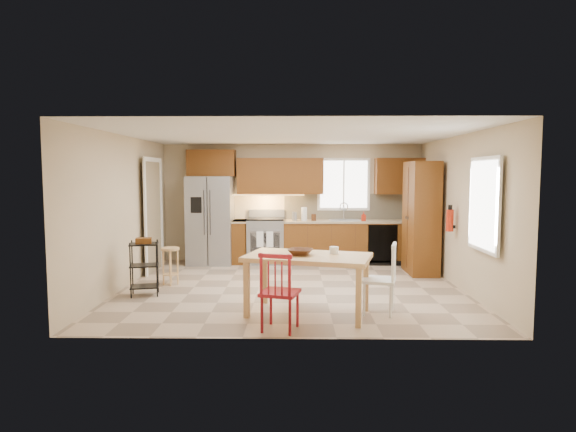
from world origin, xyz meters
The scene contains 33 objects.
floor centered at (0.00, 0.00, 0.00)m, with size 5.50×5.50×0.00m, color tan.
ceiling centered at (0.00, 0.00, 2.50)m, with size 5.50×5.00×0.02m, color silver.
wall_back centered at (0.00, 2.50, 1.25)m, with size 5.50×0.02×2.50m, color #CCB793.
wall_front centered at (0.00, -2.50, 1.25)m, with size 5.50×0.02×2.50m, color #CCB793.
wall_left centered at (-2.75, 0.00, 1.25)m, with size 0.02×5.00×2.50m, color #CCB793.
wall_right centered at (2.75, 0.00, 1.25)m, with size 0.02×5.00×2.50m, color #CCB793.
refrigerator centered at (-1.70, 2.12, 0.91)m, with size 0.92×0.75×1.82m, color gray.
range_stove centered at (-0.55, 2.19, 0.46)m, with size 0.76×0.63×0.92m, color gray.
base_cabinet_narrow centered at (-1.10, 2.20, 0.45)m, with size 0.30×0.60×0.90m, color #623412.
base_cabinet_run centered at (1.29, 2.20, 0.45)m, with size 2.92×0.60×0.90m, color #623412.
dishwasher centered at (1.85, 1.91, 0.45)m, with size 0.60×0.02×0.78m, color black.
backsplash centered at (1.29, 2.48, 1.18)m, with size 2.92×0.03×0.55m, color #C3B593.
upper_over_fridge centered at (-1.70, 2.33, 2.10)m, with size 1.00×0.35×0.55m, color #603410.
upper_left_block centered at (-0.25, 2.33, 1.83)m, with size 1.80×0.35×0.75m, color #603410.
upper_right_block centered at (2.25, 2.33, 1.83)m, with size 1.00×0.35×0.75m, color #603410.
window_back centered at (1.10, 2.48, 1.65)m, with size 1.12×0.04×1.12m, color white.
sink centered at (1.10, 2.20, 0.86)m, with size 0.62×0.46×0.16m, color gray.
undercab_glow centered at (-0.55, 2.30, 1.43)m, with size 1.60×0.30×0.01m, color #FFBF66.
soap_bottle centered at (1.48, 2.10, 1.00)m, with size 0.09×0.09×0.19m, color #AA1F0B.
paper_towel centered at (0.25, 2.15, 1.04)m, with size 0.12×0.12×0.28m, color white.
canister_steel centered at (0.05, 2.15, 0.99)m, with size 0.11×0.11×0.18m, color gray.
canister_wood centered at (0.45, 2.12, 0.97)m, with size 0.10×0.10×0.14m, color #4E2814.
pantry centered at (2.43, 1.20, 1.05)m, with size 0.50×0.95×2.10m, color #623412.
fire_extinguisher centered at (2.63, 0.15, 1.10)m, with size 0.12×0.12×0.36m, color #AA1F0B.
window_right centered at (2.68, -1.15, 1.45)m, with size 0.04×1.02×1.32m, color white.
doorway centered at (-2.67, 1.30, 1.05)m, with size 0.04×0.95×2.10m, color #8C7A59.
dining_table centered at (0.23, -1.53, 0.39)m, with size 1.61×0.91×0.79m, color #DBB26D, non-canonical shape.
chair_red centered at (-0.12, -2.18, 0.47)m, with size 0.44×0.44×0.95m, color #A71923, non-canonical shape.
chair_white centered at (1.18, -1.48, 0.47)m, with size 0.44×0.44×0.95m, color white, non-canonical shape.
table_bowl centered at (0.13, -1.53, 0.80)m, with size 0.33×0.33×0.08m, color #4E2814.
table_jar centered at (0.58, -1.43, 0.83)m, with size 0.12×0.12×0.14m, color white.
bar_stool centered at (-2.04, 0.16, 0.32)m, with size 0.31×0.31×0.63m, color #DBB26D, non-canonical shape.
utility_cart centered at (-2.26, -0.56, 0.42)m, with size 0.42×0.33×0.85m, color black, non-canonical shape.
Camera 1 is at (0.06, -7.82, 1.87)m, focal length 30.00 mm.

